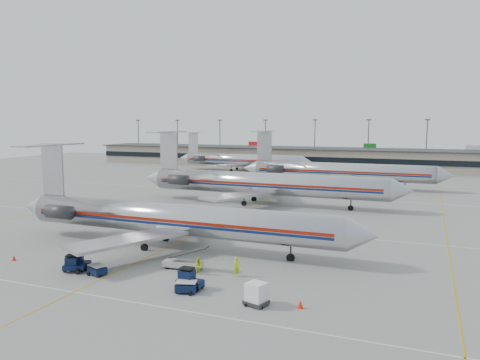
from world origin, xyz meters
The scene contains 19 objects.
ground centered at (0.00, 0.00, 0.00)m, with size 260.00×260.00×0.00m, color gray.
apron_markings centered at (0.00, 10.00, 0.01)m, with size 160.00×0.15×0.02m, color silver.
terminal centered at (0.00, 97.97, 3.16)m, with size 162.00×17.00×6.25m.
light_mast_row centered at (0.00, 112.00, 8.58)m, with size 163.60×0.40×15.28m.
jet_foreground centered at (0.22, -2.40, 3.41)m, with size 44.93×26.45×11.76m.
jet_second_row centered at (0.42, 28.46, 3.72)m, with size 48.91×28.80×12.80m.
jet_third_row centered at (9.02, 54.81, 3.63)m, with size 45.75×28.14×12.51m.
jet_back_row centered at (-23.83, 79.42, 3.32)m, with size 41.85×25.74×11.44m.
tug_left centered at (-3.96, -12.81, 0.78)m, with size 2.35×1.90×1.71m.
tug_center centered at (-3.82, -13.68, 0.75)m, with size 2.25×1.74×1.64m.
tug_right centered at (8.66, -13.63, 0.84)m, with size 2.30×1.22×1.85m.
cart_inner centered at (-1.06, -13.59, 0.51)m, with size 2.01×1.71×0.96m.
cart_outer centered at (8.93, -14.56, 0.53)m, with size 2.00×1.62×0.99m.
uld_container centered at (15.32, -14.89, 0.91)m, with size 2.06×1.87×1.81m.
belt_loader centered at (5.59, -8.91, 0.65)m, with size 4.64×1.67×2.43m.
ramp_worker_near centered at (11.24, -9.02, 0.93)m, with size 0.68×0.44×1.86m, color #BCE715.
ramp_worker_far centered at (7.68, -9.92, 0.80)m, with size 0.78×0.61×1.60m, color #CBEB16.
cone_right centered at (18.70, -14.20, 0.33)m, with size 0.49×0.49×0.67m, color red.
cone_left centered at (-12.19, -13.03, 0.30)m, with size 0.44×0.44×0.60m, color red.
Camera 1 is at (27.27, -48.14, 14.31)m, focal length 35.00 mm.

